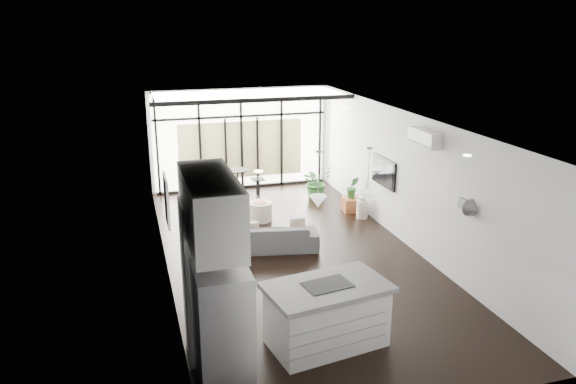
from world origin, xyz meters
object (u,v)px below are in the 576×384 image
fridge (223,332)px  tv (384,172)px  island (327,315)px  milk_can (362,207)px  sofa (273,233)px  console_bench (278,241)px  pouf (260,211)px

fridge → tv: (4.55, 4.95, 0.44)m
island → milk_can: size_ratio=3.23×
sofa → island: bearing=98.3°
milk_can → island: bearing=-118.9°
milk_can → sofa: bearing=-154.1°
sofa → console_bench: size_ratio=1.46×
fridge → pouf: (1.95, 6.10, -0.64)m
sofa → milk_can: (2.56, 1.24, -0.10)m
pouf → island: bearing=-93.4°
console_bench → tv: tv is taller
island → sofa: (0.16, 3.67, -0.11)m
sofa → pouf: bearing=-84.6°
island → console_bench: 3.62m
console_bench → milk_can: (2.46, 1.32, 0.07)m
fridge → milk_can: 7.09m
island → fridge: (-1.63, -0.66, 0.38)m
sofa → pouf: sofa is taller
tv → pouf: bearing=156.1°
island → sofa: bearing=78.3°
island → fridge: 1.80m
sofa → console_bench: sofa is taller
island → pouf: size_ratio=3.17×
milk_can → fridge: bearing=-127.9°
console_bench → milk_can: milk_can is taller
pouf → tv: bearing=-23.9°
sofa → milk_can: bearing=-143.4°
island → fridge: bearing=-167.1°
console_bench → milk_can: size_ratio=2.36×
milk_can → tv: 1.22m
pouf → milk_can: (2.39, -0.53, 0.05)m
island → milk_can: 5.62m
console_bench → pouf: pouf is taller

